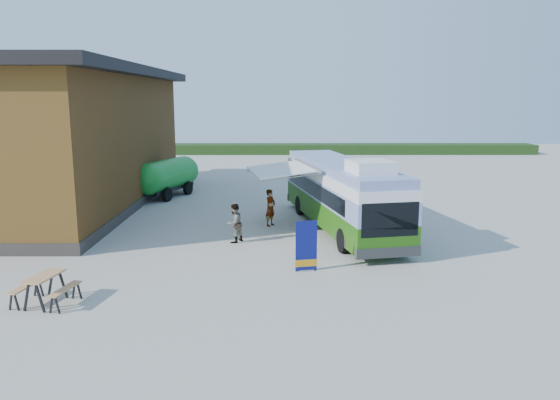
{
  "coord_description": "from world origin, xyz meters",
  "views": [
    {
      "loc": [
        1.02,
        -19.85,
        5.9
      ],
      "look_at": [
        1.09,
        3.98,
        1.4
      ],
      "focal_mm": 35.0,
      "sensor_mm": 36.0,
      "label": 1
    }
  ],
  "objects_px": {
    "picnic_table": "(45,283)",
    "slurry_tanker": "(167,176)",
    "banner": "(306,251)",
    "person_a": "(270,208)",
    "bus": "(341,192)",
    "person_b": "(234,223)"
  },
  "relations": [
    {
      "from": "bus",
      "to": "person_b",
      "type": "distance_m",
      "value": 5.26
    },
    {
      "from": "picnic_table",
      "to": "slurry_tanker",
      "type": "xyz_separation_m",
      "value": [
        0.07,
        17.23,
        0.65
      ]
    },
    {
      "from": "bus",
      "to": "picnic_table",
      "type": "bearing_deg",
      "value": -147.35
    },
    {
      "from": "slurry_tanker",
      "to": "bus",
      "type": "bearing_deg",
      "value": -20.2
    },
    {
      "from": "slurry_tanker",
      "to": "picnic_table",
      "type": "bearing_deg",
      "value": -70.14
    },
    {
      "from": "person_b",
      "to": "bus",
      "type": "bearing_deg",
      "value": 151.85
    },
    {
      "from": "banner",
      "to": "person_a",
      "type": "bearing_deg",
      "value": 89.8
    },
    {
      "from": "bus",
      "to": "person_b",
      "type": "bearing_deg",
      "value": -164.6
    },
    {
      "from": "person_b",
      "to": "slurry_tanker",
      "type": "height_order",
      "value": "slurry_tanker"
    },
    {
      "from": "banner",
      "to": "picnic_table",
      "type": "height_order",
      "value": "banner"
    },
    {
      "from": "bus",
      "to": "picnic_table",
      "type": "height_order",
      "value": "bus"
    },
    {
      "from": "banner",
      "to": "person_a",
      "type": "relative_size",
      "value": 1.04
    },
    {
      "from": "person_a",
      "to": "person_b",
      "type": "xyz_separation_m",
      "value": [
        -1.44,
        -2.95,
        -0.05
      ]
    },
    {
      "from": "bus",
      "to": "banner",
      "type": "xyz_separation_m",
      "value": [
        -1.87,
        -6.13,
        -0.96
      ]
    },
    {
      "from": "picnic_table",
      "to": "banner",
      "type": "bearing_deg",
      "value": 32.38
    },
    {
      "from": "bus",
      "to": "picnic_table",
      "type": "distance_m",
      "value": 13.3
    },
    {
      "from": "bus",
      "to": "person_a",
      "type": "relative_size",
      "value": 6.84
    },
    {
      "from": "bus",
      "to": "person_a",
      "type": "xyz_separation_m",
      "value": [
        -3.19,
        0.62,
        -0.83
      ]
    },
    {
      "from": "bus",
      "to": "banner",
      "type": "bearing_deg",
      "value": -118.26
    },
    {
      "from": "person_b",
      "to": "banner",
      "type": "bearing_deg",
      "value": 71.18
    },
    {
      "from": "person_a",
      "to": "bus",
      "type": "bearing_deg",
      "value": -67.93
    },
    {
      "from": "banner",
      "to": "person_a",
      "type": "xyz_separation_m",
      "value": [
        -1.33,
        6.75,
        0.13
      ]
    }
  ]
}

